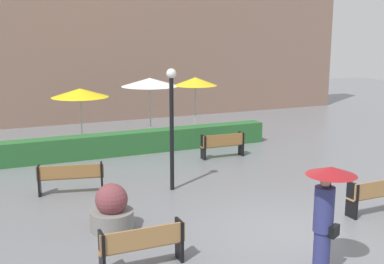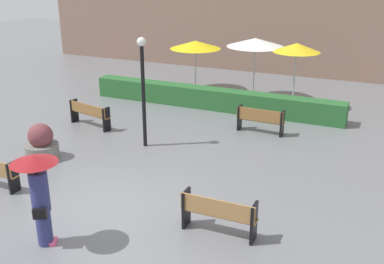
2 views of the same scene
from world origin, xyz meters
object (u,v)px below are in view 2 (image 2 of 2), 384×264
object	(u,v)px
patio_umbrella_yellow_far	(297,48)
bench_far_left	(89,113)
bench_back_row	(260,119)
pedestrian_with_umbrella	(39,189)
lamp_post	(143,80)
patio_umbrella_yellow	(196,45)
planter_pot	(41,144)
bench_near_right	(218,213)
patio_umbrella_white	(255,42)

from	to	relation	value
patio_umbrella_yellow_far	bench_far_left	bearing A→B (deg)	-139.96
bench_back_row	pedestrian_with_umbrella	distance (m)	8.76
lamp_post	patio_umbrella_yellow_far	xyz separation A→B (m)	(3.47, 6.04, 0.29)
bench_far_left	patio_umbrella_yellow	bearing A→B (deg)	75.87
planter_pot	lamp_post	distance (m)	3.63
pedestrian_with_umbrella	patio_umbrella_yellow_far	world-z (taller)	patio_umbrella_yellow_far
lamp_post	bench_near_right	bearing A→B (deg)	-43.84
bench_back_row	patio_umbrella_white	xyz separation A→B (m)	(-1.44, 3.90, 1.95)
bench_far_left	lamp_post	size ratio (longest dim) A/B	0.53
bench_far_left	patio_umbrella_yellow_far	xyz separation A→B (m)	(6.23, 5.24, 1.95)
bench_far_left	patio_umbrella_yellow	xyz separation A→B (m)	(1.53, 6.08, 1.60)
lamp_post	patio_umbrella_yellow_far	size ratio (longest dim) A/B	1.32
bench_back_row	bench_near_right	size ratio (longest dim) A/B	0.98
patio_umbrella_yellow	patio_umbrella_yellow_far	world-z (taller)	patio_umbrella_yellow_far
lamp_post	patio_umbrella_yellow	distance (m)	6.99
bench_near_right	pedestrian_with_umbrella	xyz separation A→B (m)	(-3.20, -1.88, 0.80)
planter_pot	pedestrian_with_umbrella	bearing A→B (deg)	-48.35
lamp_post	patio_umbrella_white	xyz separation A→B (m)	(1.63, 6.59, 0.28)
bench_back_row	pedestrian_with_umbrella	xyz separation A→B (m)	(-2.25, -8.42, 0.81)
bench_near_right	lamp_post	world-z (taller)	lamp_post
bench_back_row	patio_umbrella_white	distance (m)	4.60
pedestrian_with_umbrella	patio_umbrella_yellow	distance (m)	12.81
bench_far_left	lamp_post	bearing A→B (deg)	-16.12
patio_umbrella_white	lamp_post	bearing A→B (deg)	-103.90
planter_pot	lamp_post	bearing A→B (deg)	42.63
bench_back_row	lamp_post	xyz separation A→B (m)	(-3.07, -2.68, 1.67)
lamp_post	patio_umbrella_yellow_far	world-z (taller)	lamp_post
bench_back_row	planter_pot	world-z (taller)	planter_pot
patio_umbrella_yellow	lamp_post	bearing A→B (deg)	-79.86
bench_far_left	bench_near_right	world-z (taller)	bench_near_right
bench_far_left	patio_umbrella_yellow	size ratio (longest dim) A/B	0.80
bench_back_row	patio_umbrella_white	world-z (taller)	patio_umbrella_white
bench_back_row	bench_near_right	xyz separation A→B (m)	(0.96, -6.55, 0.01)
bench_near_right	patio_umbrella_yellow_far	xyz separation A→B (m)	(-0.56, 9.90, 1.94)
pedestrian_with_umbrella	patio_umbrella_white	world-z (taller)	patio_umbrella_white
bench_far_left	planter_pot	distance (m)	2.99
bench_far_left	patio_umbrella_white	distance (m)	7.52
bench_back_row	planter_pot	distance (m)	7.28
bench_back_row	bench_far_left	size ratio (longest dim) A/B	0.90
pedestrian_with_umbrella	patio_umbrella_yellow_far	size ratio (longest dim) A/B	0.78
bench_back_row	patio_umbrella_yellow	world-z (taller)	patio_umbrella_yellow
bench_far_left	bench_near_right	bearing A→B (deg)	-34.49
pedestrian_with_umbrella	planter_pot	bearing A→B (deg)	131.65
bench_far_left	planter_pot	world-z (taller)	planter_pot
patio_umbrella_white	bench_far_left	bearing A→B (deg)	-127.18
lamp_post	patio_umbrella_yellow	xyz separation A→B (m)	(-1.23, 6.88, -0.06)
bench_back_row	patio_umbrella_yellow	distance (m)	6.22
patio_umbrella_yellow_far	planter_pot	bearing A→B (deg)	-125.37
bench_far_left	patio_umbrella_yellow_far	world-z (taller)	patio_umbrella_yellow_far
lamp_post	patio_umbrella_yellow	world-z (taller)	lamp_post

